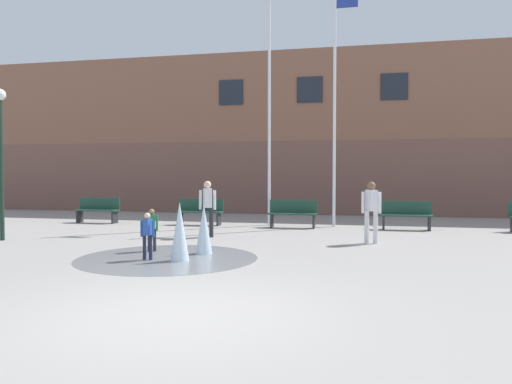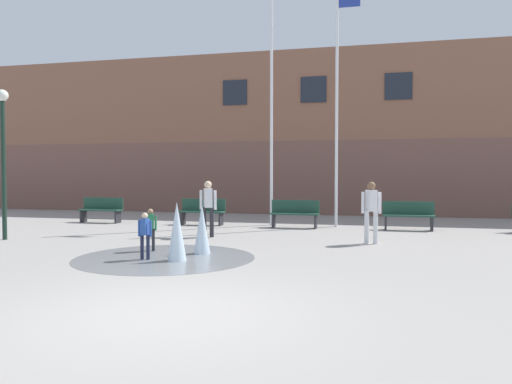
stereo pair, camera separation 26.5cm
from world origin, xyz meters
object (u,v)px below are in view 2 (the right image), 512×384
Objects in this scene: park_bench_left_of_flagpoles at (202,211)px; flagpole_left at (272,93)px; child_running at (151,226)px; lamp_post_left_lane at (3,142)px; park_bench_far_left at (101,209)px; park_bench_near_trashcan at (408,215)px; park_bench_center at (295,213)px; adult_watching at (208,204)px; child_with_pink_shirt at (145,232)px; flagpole_right at (338,98)px; adult_near_bench at (371,207)px.

flagpole_left reaches higher than park_bench_left_of_flagpoles.
child_running is 5.24m from lamp_post_left_lane.
flagpole_left is (1.57, 6.33, 3.98)m from child_running.
park_bench_far_left and park_bench_near_trashcan have the same top height.
flagpole_left is at bearing 12.06° from park_bench_left_of_flagpoles.
park_bench_center is 3.59m from adult_watching.
child_with_pink_shirt is at bearing -21.14° from lamp_post_left_lane.
flagpole_right reaches higher than park_bench_left_of_flagpoles.
flagpole_right reaches higher than child_with_pink_shirt.
adult_near_bench is 4.52m from adult_watching.
flagpole_left is (1.18, 7.42, 3.98)m from child_with_pink_shirt.
child_running is at bearing -103.96° from flagpole_left.
child_with_pink_shirt is (-5.71, -6.92, 0.10)m from park_bench_near_trashcan.
park_bench_center is 4.13m from flagpole_right.
child_running is at bearing -50.74° from park_bench_far_left.
park_bench_near_trashcan is 0.19× the size of flagpole_left.
adult_watching is (-2.01, -2.93, 0.45)m from park_bench_center.
park_bench_far_left is 5.31m from lamp_post_left_lane.
lamp_post_left_lane reaches higher than adult_near_bench.
lamp_post_left_lane is at bearing 69.69° from child_with_pink_shirt.
adult_near_bench reaches higher than park_bench_left_of_flagpoles.
child_running is 1.00× the size of child_with_pink_shirt.
child_running is at bearing -82.08° from park_bench_left_of_flagpoles.
child_running is at bearing 20.64° from child_with_pink_shirt.
flagpole_right is at bearing -23.92° from child_with_pink_shirt.
adult_watching is at bearing -132.94° from flagpole_right.
child_with_pink_shirt reaches higher than park_bench_center.
park_bench_left_of_flagpoles and park_bench_center have the same top height.
lamp_post_left_lane is (-8.55, -5.43, -1.69)m from flagpole_right.
park_bench_left_of_flagpoles is 6.03m from flagpole_right.
park_bench_center is 0.39× the size of lamp_post_left_lane.
park_bench_near_trashcan is 3.62m from adult_near_bench.
child_with_pink_shirt is at bearing -53.33° from park_bench_far_left.
park_bench_near_trashcan is (6.91, 0.01, 0.00)m from park_bench_left_of_flagpoles.
park_bench_far_left is at bearing -179.56° from park_bench_near_trashcan.
park_bench_left_of_flagpoles and park_bench_near_trashcan have the same top height.
adult_watching is 5.97m from flagpole_right.
lamp_post_left_lane is (-6.31, -5.43, -1.92)m from flagpole_left.
adult_near_bench is 0.19× the size of flagpole_right.
adult_watching is at bearing -30.28° from park_bench_far_left.
child_running is (0.81, -5.82, 0.10)m from park_bench_left_of_flagpoles.
park_bench_far_left is at bearing -176.09° from flagpole_right.
flagpole_right is (3.81, 6.33, 3.75)m from child_running.
park_bench_center is at bearing -16.35° from child_with_pink_shirt.
flagpole_right is at bearing 3.91° from park_bench_far_left.
park_bench_far_left is at bearing 179.35° from park_bench_center.
child_running is 0.62× the size of adult_near_bench.
flagpole_right is 2.01× the size of lamp_post_left_lane.
child_running reaches higher than park_bench_near_trashcan.
adult_near_bench is at bearing -49.01° from flagpole_left.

